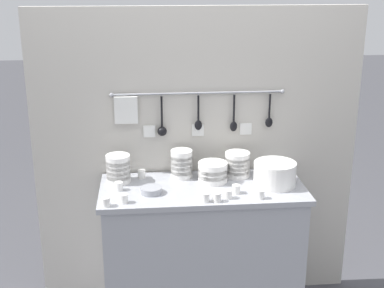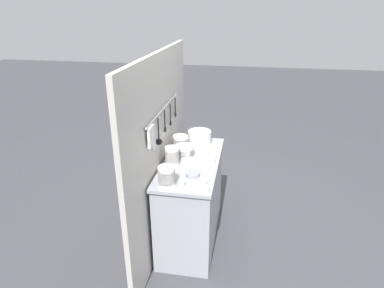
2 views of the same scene
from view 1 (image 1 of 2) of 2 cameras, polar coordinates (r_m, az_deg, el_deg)
name	(u,v)px [view 1 (image 1 of 2)]	position (r m, az deg, el deg)	size (l,w,h in m)	color
counter	(202,254)	(3.20, 1.09, -11.66)	(1.15, 0.51, 0.86)	#9EA0A8
back_wall	(197,159)	(3.26, 0.56, -1.66)	(1.95, 0.09, 1.83)	#BCB7AD
bowl_stack_tall_left	(213,172)	(3.07, 2.22, -3.01)	(0.17, 0.17, 0.12)	white
bowl_stack_wide_centre	(118,169)	(3.08, -7.87, -2.63)	(0.14, 0.14, 0.16)	white
bowl_stack_back_corner	(237,164)	(3.15, 4.86, -2.16)	(0.15, 0.15, 0.15)	white
bowl_stack_nested_right	(182,164)	(3.12, -1.12, -2.13)	(0.13, 0.13, 0.17)	white
plate_stack	(275,174)	(3.05, 8.82, -3.17)	(0.24, 0.24, 0.14)	white
steel_mixing_bowl	(151,190)	(2.93, -4.37, -4.94)	(0.12, 0.12, 0.03)	#93969E
cup_front_right	(260,194)	(2.88, 7.30, -5.35)	(0.04, 0.04, 0.05)	white
cup_centre	(236,189)	(2.93, 4.74, -4.81)	(0.04, 0.04, 0.05)	white
cup_back_right	(228,194)	(2.86, 3.88, -5.36)	(0.04, 0.04, 0.05)	white
cup_edge_near	(142,174)	(3.14, -5.40, -3.22)	(0.04, 0.04, 0.05)	white
cup_mid_row	(124,199)	(2.83, -7.29, -5.79)	(0.04, 0.04, 0.05)	white
cup_by_caddy	(119,186)	(2.98, -7.81, -4.48)	(0.04, 0.04, 0.05)	white
cup_front_left	(106,202)	(2.80, -9.17, -6.12)	(0.04, 0.04, 0.05)	white
cup_back_left	(217,197)	(2.82, 2.65, -5.70)	(0.04, 0.04, 0.05)	white
cup_edge_far	(205,197)	(2.82, 1.43, -5.72)	(0.04, 0.04, 0.05)	white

